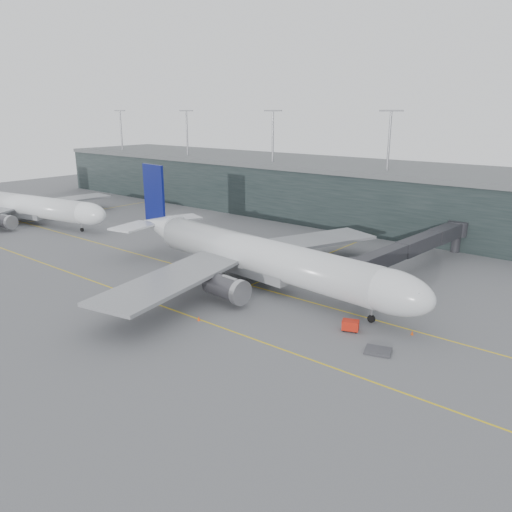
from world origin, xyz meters
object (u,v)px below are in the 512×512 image
Objects in this scene: jet_bridge at (420,242)px; second_aircraft at (26,206)px; main_aircraft at (257,256)px; gse_cart at (350,325)px.

second_aircraft reaches higher than jet_bridge.
main_aircraft is at bearing -9.69° from second_aircraft.
jet_bridge is (17.84, 27.52, -0.22)m from main_aircraft.
second_aircraft is at bearing -174.36° from main_aircraft.
second_aircraft reaches higher than gse_cart.
gse_cart is at bearing -78.61° from jet_bridge.
jet_bridge is 16.68× the size of gse_cart.
jet_bridge is 101.16m from second_aircraft.
main_aircraft is at bearing 141.30° from gse_cart.
gse_cart is (4.03, -34.11, -4.15)m from jet_bridge.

